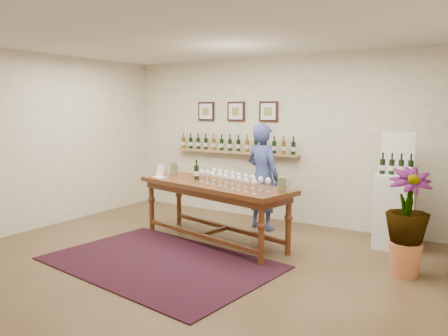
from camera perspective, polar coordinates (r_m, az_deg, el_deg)
The scene contains 14 objects.
ground at distance 5.73m, azimuth -4.36°, elevation -11.89°, with size 6.00×6.00×0.00m, color #4F3823.
room_shell at distance 6.34m, azimuth 21.77°, elevation -0.10°, with size 6.00×6.00×6.00m.
rug at distance 5.66m, azimuth -8.34°, elevation -12.11°, with size 2.80×1.87×0.01m, color #450F0C.
tasting_table at distance 6.28m, azimuth -1.36°, elevation -3.13°, with size 2.57×1.28×0.87m.
table_glasses at distance 5.95m, azimuth 1.13°, elevation -1.52°, with size 1.37×0.32×0.19m, color white, non-canonical shape.
table_bottles at distance 6.58m, azimuth -3.39°, elevation -0.25°, with size 0.26×0.15×0.28m, color black, non-canonical shape.
pitcher_left at distance 7.03m, azimuth -6.58°, elevation -0.12°, with size 0.13×0.13×0.20m, color #606740, non-canonical shape.
pitcher_right at distance 5.55m, azimuth 7.60°, elevation -2.20°, with size 0.13×0.13×0.20m, color #606740, non-canonical shape.
menu_card at distance 6.86m, azimuth -8.34°, elevation -0.36°, with size 0.21×0.15×0.19m, color white.
display_pedestal at distance 6.54m, azimuth 21.36°, elevation -5.26°, with size 0.51×0.51×1.03m, color white.
pedestal_bottles at distance 6.40m, azimuth 21.61°, elevation 0.65°, with size 0.34×0.09×0.34m, color black, non-canonical shape.
info_sign at distance 6.55m, azimuth 21.76°, elevation 1.96°, with size 0.44×0.02×0.60m, color white.
potted_plant at distance 5.45m, azimuth 22.79°, elevation -6.56°, with size 0.74×0.74×1.08m.
person at distance 6.99m, azimuth 5.07°, elevation -1.15°, with size 0.62×0.41×1.70m, color navy.
Camera 1 is at (3.23, -4.33, 1.91)m, focal length 35.00 mm.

